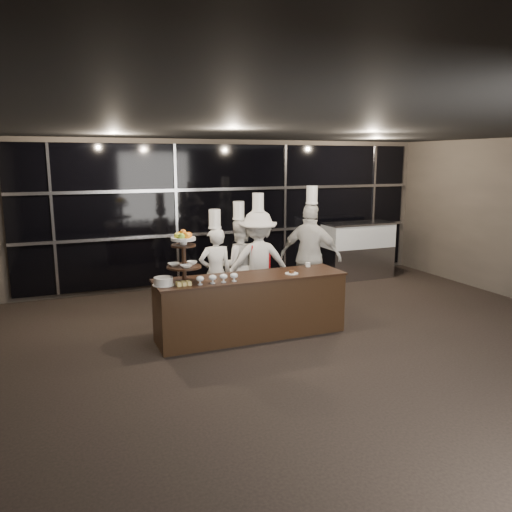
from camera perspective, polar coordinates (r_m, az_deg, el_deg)
name	(u,v)px	position (r m, az deg, el deg)	size (l,w,h in m)	color
room	(371,253)	(6.11, 13.01, 0.31)	(10.00, 10.00, 10.00)	black
window_wall	(232,213)	(10.49, -2.70, 4.98)	(8.60, 0.10, 2.80)	black
buffet_counter	(251,306)	(7.44, -0.55, -5.71)	(2.84, 0.74, 0.92)	black
display_stand	(184,253)	(6.93, -8.27, 0.38)	(0.48, 0.48, 0.74)	black
compotes	(218,277)	(6.91, -4.41, -2.44)	(0.60, 0.11, 0.12)	silver
layer_cake	(163,281)	(6.90, -10.54, -2.86)	(0.30, 0.30, 0.11)	white
pastry_squares	(184,283)	(6.85, -8.28, -3.12)	(0.20, 0.13, 0.05)	#EED574
small_plate	(292,273)	(7.47, 4.09, -1.93)	(0.20, 0.20, 0.05)	white
chef_cup	(308,265)	(7.98, 5.96, -0.98)	(0.08, 0.08, 0.07)	white
display_case	(358,247)	(11.25, 11.54, 0.98)	(1.55, 0.68, 1.24)	#A5A5AA
chef_a	(215,271)	(8.23, -4.65, -1.76)	(0.56, 0.38, 1.81)	white
chef_b	(239,264)	(8.60, -1.95, -0.97)	(0.86, 0.71, 1.91)	white
chef_c	(258,262)	(8.47, 0.23, -0.68)	(1.24, 0.85, 2.06)	silver
chef_d	(311,256)	(8.74, 6.26, 0.00)	(1.10, 1.09, 2.16)	silver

